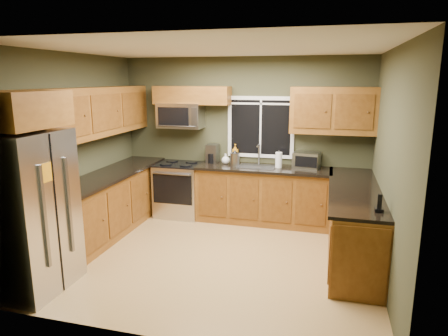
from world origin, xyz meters
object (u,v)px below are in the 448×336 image
at_px(coffee_maker, 212,154).
at_px(paper_towel_roll, 279,160).
at_px(soap_bottle_a, 235,154).
at_px(toaster_oven, 307,160).
at_px(microwave, 181,116).
at_px(refrigerator, 29,213).
at_px(soap_bottle_c, 226,159).
at_px(kettle, 235,159).
at_px(range, 179,189).
at_px(cordless_phone, 379,207).

xyz_separation_m(coffee_maker, paper_towel_roll, (1.15, -0.12, -0.02)).
bearing_deg(paper_towel_roll, soap_bottle_a, 166.69).
bearing_deg(toaster_oven, paper_towel_roll, -167.45).
distance_m(microwave, toaster_oven, 2.24).
distance_m(refrigerator, toaster_oven, 4.06).
relative_size(refrigerator, soap_bottle_c, 10.41).
bearing_deg(refrigerator, microwave, 76.66).
height_order(microwave, kettle, microwave).
bearing_deg(range, soap_bottle_c, 7.75).
height_order(range, coffee_maker, coffee_maker).
bearing_deg(paper_towel_roll, cordless_phone, -55.27).
bearing_deg(coffee_maker, soap_bottle_c, -13.63).
bearing_deg(coffee_maker, range, -163.00).
bearing_deg(microwave, coffee_maker, 3.39).
xyz_separation_m(microwave, coffee_maker, (0.55, 0.03, -0.65)).
bearing_deg(soap_bottle_c, soap_bottle_a, 41.60).
distance_m(paper_towel_roll, soap_bottle_a, 0.78).
bearing_deg(microwave, soap_bottle_c, -1.96).
height_order(toaster_oven, soap_bottle_c, toaster_oven).
height_order(refrigerator, soap_bottle_a, refrigerator).
xyz_separation_m(coffee_maker, cordless_phone, (2.48, -2.04, -0.09)).
relative_size(paper_towel_roll, soap_bottle_c, 1.59).
bearing_deg(soap_bottle_c, paper_towel_roll, -3.74).
relative_size(microwave, soap_bottle_c, 4.40).
relative_size(paper_towel_roll, cordless_phone, 1.40).
relative_size(toaster_oven, soap_bottle_a, 1.39).
distance_m(toaster_oven, coffee_maker, 1.58).
xyz_separation_m(range, coffee_maker, (0.55, 0.17, 0.62)).
xyz_separation_m(refrigerator, kettle, (1.69, 2.71, 0.17)).
height_order(soap_bottle_a, soap_bottle_c, soap_bottle_a).
relative_size(microwave, toaster_oven, 1.70).
xyz_separation_m(range, paper_towel_roll, (1.70, 0.05, 0.60)).
bearing_deg(cordless_phone, microwave, 146.51).
xyz_separation_m(paper_towel_roll, cordless_phone, (1.33, -1.92, -0.07)).
distance_m(refrigerator, coffee_maker, 3.20).
xyz_separation_m(kettle, soap_bottle_a, (-0.06, 0.29, 0.03)).
distance_m(toaster_oven, soap_bottle_a, 1.20).
height_order(range, toaster_oven, toaster_oven).
xyz_separation_m(coffee_maker, kettle, (0.45, -0.23, -0.02)).
xyz_separation_m(range, cordless_phone, (3.03, -1.87, 0.53)).
height_order(microwave, toaster_oven, microwave).
height_order(coffee_maker, cordless_phone, coffee_maker).
xyz_separation_m(kettle, paper_towel_roll, (0.70, 0.11, -0.00)).
bearing_deg(coffee_maker, refrigerator, -112.90).
bearing_deg(refrigerator, kettle, 58.07).
distance_m(coffee_maker, kettle, 0.50).
bearing_deg(cordless_phone, paper_towel_roll, 124.73).
distance_m(range, cordless_phone, 3.60).
relative_size(kettle, paper_towel_roll, 1.00).
height_order(microwave, soap_bottle_c, microwave).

